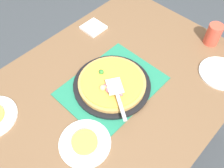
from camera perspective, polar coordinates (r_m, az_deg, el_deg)
The scene contains 11 objects.
ground_plane at distance 1.85m, azimuth 0.00°, elevation -14.23°, with size 8.00×8.00×0.00m, color #3D4247.
dining_table at distance 1.28m, azimuth 0.00°, elevation -3.42°, with size 1.40×1.00×0.75m.
placemat at distance 1.19m, azimuth 0.00°, elevation -0.48°, with size 0.48×0.36×0.01m, color #237F5B.
pizza_pan at distance 1.18m, azimuth 0.00°, elevation -0.20°, with size 0.38×0.38×0.01m, color black.
pizza at distance 1.16m, azimuth -0.05°, elevation 0.32°, with size 0.33×0.33×0.05m.
plate_near_left at distance 1.05m, azimuth -6.41°, elevation -13.71°, with size 0.22×0.22×0.01m, color white.
plate_side at distance 1.36m, azimuth 24.27°, elevation 2.40°, with size 0.22×0.22×0.01m, color white.
served_slice_left at distance 1.04m, azimuth -6.48°, elevation -13.43°, with size 0.11×0.11×0.02m, color #EAB747.
cup_near at distance 1.47m, azimuth 22.82°, elevation 10.76°, with size 0.08×0.08×0.12m, color #E04C38.
pizza_server at distance 1.08m, azimuth 1.23°, elevation -2.49°, with size 0.16×0.22×0.01m.
napkin_stack at distance 1.48m, azimuth -4.41°, elevation 13.16°, with size 0.12×0.12×0.02m, color white.
Camera 1 is at (-0.50, -0.48, 1.72)m, focal length 38.70 mm.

